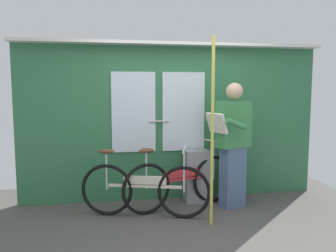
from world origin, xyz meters
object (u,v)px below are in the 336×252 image
bicycle_leaning_behind (181,182)px  handrail_pole (212,133)px  passenger_reading_newspaper (233,142)px  bicycle_near_door (144,189)px  trash_bin_by_wall (197,176)px

bicycle_leaning_behind → handrail_pole: size_ratio=0.74×
passenger_reading_newspaper → handrail_pole: handrail_pole is taller
bicycle_near_door → bicycle_leaning_behind: size_ratio=0.97×
bicycle_near_door → trash_bin_by_wall: bicycle_near_door is taller
trash_bin_by_wall → handrail_pole: bearing=-92.5°
trash_bin_by_wall → bicycle_near_door: bearing=-149.3°
bicycle_leaning_behind → trash_bin_by_wall: (0.27, 0.24, 0.01)m
bicycle_leaning_behind → handrail_pole: bearing=-85.9°
bicycle_near_door → handrail_pole: size_ratio=0.72×
bicycle_leaning_behind → passenger_reading_newspaper: 0.85m
bicycle_leaning_behind → bicycle_near_door: bearing=-173.9°
trash_bin_by_wall → bicycle_leaning_behind: bearing=-138.5°
handrail_pole → trash_bin_by_wall: bearing=87.5°
bicycle_near_door → trash_bin_by_wall: 0.90m
bicycle_leaning_behind → passenger_reading_newspaper: bearing=-22.7°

